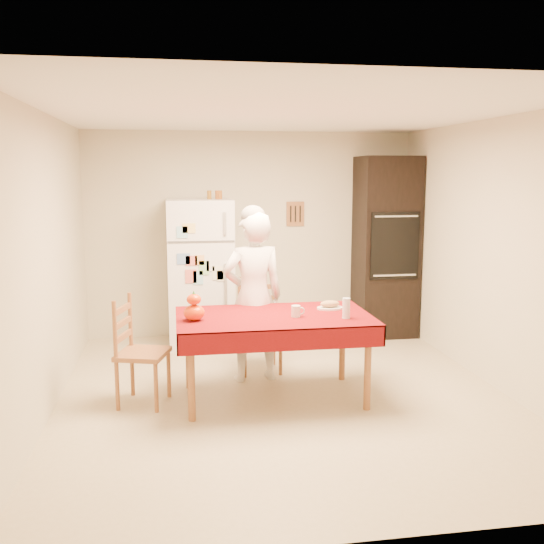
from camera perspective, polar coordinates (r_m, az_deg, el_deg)
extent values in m
plane|color=tan|center=(5.61, 1.11, -11.54)|extent=(4.50, 4.50, 0.00)
cube|color=beige|center=(7.51, -1.96, 3.56)|extent=(4.00, 0.02, 2.50)
cube|color=beige|center=(3.15, 8.60, -4.40)|extent=(4.00, 0.02, 2.50)
cube|color=beige|center=(5.32, -20.57, 0.65)|extent=(0.02, 4.50, 2.50)
cube|color=beige|center=(5.99, 20.33, 1.56)|extent=(0.02, 4.50, 2.50)
cube|color=white|center=(5.27, 1.20, 14.79)|extent=(4.00, 4.50, 0.02)
cube|color=brown|center=(7.56, 2.20, 5.50)|extent=(0.22, 0.02, 0.30)
cube|color=white|center=(7.14, -6.75, -0.03)|extent=(0.75, 0.70, 1.70)
cube|color=silver|center=(6.71, -4.45, 4.59)|extent=(0.03, 0.03, 0.25)
cube|color=silver|center=(6.81, -4.37, -1.71)|extent=(0.03, 0.03, 0.60)
cube|color=black|center=(7.60, 10.66, 2.33)|extent=(0.70, 0.60, 2.20)
cube|color=black|center=(7.30, 11.50, 2.43)|extent=(0.59, 0.02, 0.80)
cylinder|color=brown|center=(5.00, -7.61, -9.93)|extent=(0.06, 0.06, 0.71)
cylinder|color=brown|center=(5.74, -7.85, -7.40)|extent=(0.06, 0.06, 0.71)
cylinder|color=brown|center=(5.24, 8.99, -9.04)|extent=(0.06, 0.06, 0.71)
cylinder|color=brown|center=(5.95, 6.63, -6.76)|extent=(0.06, 0.06, 0.71)
cube|color=brown|center=(5.33, 0.17, -4.42)|extent=(1.60, 0.90, 0.04)
cube|color=#4E0904|center=(5.33, 0.17, -4.15)|extent=(1.70, 1.00, 0.01)
cylinder|color=brown|center=(6.02, -2.58, -7.92)|extent=(0.04, 0.04, 0.43)
cylinder|color=brown|center=(6.34, -3.04, -7.04)|extent=(0.04, 0.04, 0.43)
cylinder|color=brown|center=(6.08, 0.81, -7.74)|extent=(0.04, 0.04, 0.43)
cylinder|color=brown|center=(6.40, 0.17, -6.87)|extent=(0.04, 0.04, 0.43)
cube|color=brown|center=(6.14, -1.17, -5.28)|extent=(0.43, 0.41, 0.04)
cube|color=brown|center=(6.25, -1.45, -2.68)|extent=(0.36, 0.04, 0.50)
cylinder|color=brown|center=(5.26, -10.86, -10.66)|extent=(0.04, 0.04, 0.43)
cylinder|color=brown|center=(5.37, -14.36, -10.35)|extent=(0.04, 0.04, 0.43)
cylinder|color=brown|center=(5.58, -9.69, -9.44)|extent=(0.04, 0.04, 0.43)
cylinder|color=brown|center=(5.69, -13.01, -9.19)|extent=(0.04, 0.04, 0.43)
cube|color=brown|center=(5.40, -12.06, -7.54)|extent=(0.50, 0.52, 0.04)
cube|color=brown|center=(5.39, -13.86, -4.87)|extent=(0.13, 0.35, 0.50)
imported|color=white|center=(5.81, -1.77, -2.37)|extent=(0.64, 0.47, 1.64)
cylinder|color=silver|center=(5.26, 2.26, -3.71)|extent=(0.08, 0.08, 0.10)
ellipsoid|color=#C94404|center=(5.17, -7.34, -3.81)|extent=(0.18, 0.18, 0.13)
ellipsoid|color=#E64505|center=(5.14, -7.36, -2.58)|extent=(0.12, 0.12, 0.09)
cylinder|color=silver|center=(5.24, 7.00, -3.40)|extent=(0.07, 0.07, 0.18)
cylinder|color=silver|center=(5.59, 5.47, -3.40)|extent=(0.24, 0.24, 0.02)
ellipsoid|color=tan|center=(5.58, 5.48, -2.99)|extent=(0.18, 0.10, 0.06)
cylinder|color=brown|center=(7.11, -5.92, 7.24)|extent=(0.05, 0.05, 0.10)
cylinder|color=brown|center=(7.11, -5.17, 7.25)|extent=(0.05, 0.05, 0.10)
cylinder|color=#91521A|center=(7.11, -4.92, 7.26)|extent=(0.05, 0.05, 0.10)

